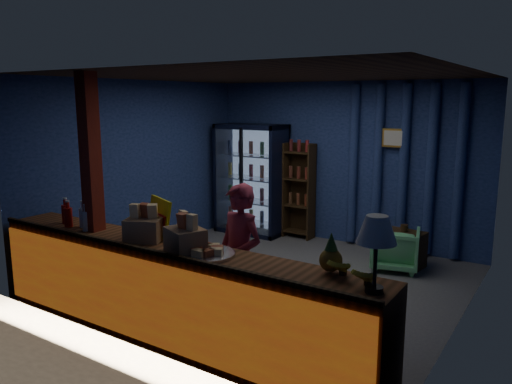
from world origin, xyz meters
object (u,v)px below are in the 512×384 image
(shopkeeper, at_px, (240,258))
(pastry_tray, at_px, (207,252))
(green_chair, at_px, (395,249))
(table_lamp, at_px, (377,233))

(shopkeeper, distance_m, pastry_tray, 0.63)
(green_chair, xyz_separation_m, pastry_tray, (-0.69, -3.26, 0.69))
(shopkeeper, relative_size, table_lamp, 2.65)
(green_chair, relative_size, table_lamp, 1.12)
(pastry_tray, xyz_separation_m, table_lamp, (1.55, -0.02, 0.42))
(table_lamp, bearing_deg, green_chair, 104.71)
(green_chair, bearing_deg, table_lamp, 90.75)
(pastry_tray, bearing_deg, table_lamp, -0.57)
(pastry_tray, bearing_deg, shopkeeper, 95.43)
(green_chair, xyz_separation_m, table_lamp, (0.86, -3.28, 1.10))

